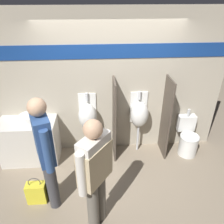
# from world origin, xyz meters

# --- Properties ---
(ground_plane) EXTENTS (16.00, 16.00, 0.00)m
(ground_plane) POSITION_xyz_m (0.00, 0.00, 0.00)
(ground_plane) COLOR gray
(display_wall) EXTENTS (4.21, 0.07, 2.70)m
(display_wall) POSITION_xyz_m (0.00, 0.60, 1.36)
(display_wall) COLOR #B2A893
(display_wall) RESTS_ON ground_plane
(sink_counter) EXTENTS (1.03, 0.56, 0.83)m
(sink_counter) POSITION_xyz_m (-1.54, 0.29, 0.42)
(sink_counter) COLOR silver
(sink_counter) RESTS_ON ground_plane
(sink_basin) EXTENTS (0.35, 0.35, 0.25)m
(sink_basin) POSITION_xyz_m (-1.49, 0.35, 0.89)
(sink_basin) COLOR white
(sink_basin) RESTS_ON sink_counter
(cell_phone) EXTENTS (0.07, 0.14, 0.01)m
(cell_phone) POSITION_xyz_m (-1.23, 0.18, 0.84)
(cell_phone) COLOR #B7B7BC
(cell_phone) RESTS_ON sink_counter
(divider_near_counter) EXTENTS (0.03, 0.49, 1.57)m
(divider_near_counter) POSITION_xyz_m (0.05, 0.32, 0.79)
(divider_near_counter) COLOR #4C4238
(divider_near_counter) RESTS_ON ground_plane
(divider_mid) EXTENTS (0.03, 0.49, 1.57)m
(divider_mid) POSITION_xyz_m (1.03, 0.32, 0.79)
(divider_mid) COLOR #4C4238
(divider_mid) RESTS_ON ground_plane
(urinal_near_counter) EXTENTS (0.34, 0.30, 1.27)m
(urinal_near_counter) POSITION_xyz_m (-0.44, 0.43, 0.84)
(urinal_near_counter) COLOR silver
(urinal_near_counter) RESTS_ON ground_plane
(urinal_far) EXTENTS (0.34, 0.30, 1.27)m
(urinal_far) POSITION_xyz_m (0.54, 0.43, 0.84)
(urinal_far) COLOR silver
(urinal_far) RESTS_ON ground_plane
(toilet) EXTENTS (0.37, 0.54, 0.88)m
(toilet) POSITION_xyz_m (1.52, 0.28, 0.31)
(toilet) COLOR white
(toilet) RESTS_ON ground_plane
(person_in_vest) EXTENTS (0.44, 0.50, 1.70)m
(person_in_vest) POSITION_xyz_m (-0.30, -1.14, 0.99)
(person_in_vest) COLOR #666056
(person_in_vest) RESTS_ON ground_plane
(person_with_lanyard) EXTENTS (0.35, 0.59, 1.79)m
(person_with_lanyard) POSITION_xyz_m (-0.97, -0.74, 0.99)
(person_with_lanyard) COLOR #3D3D42
(person_with_lanyard) RESTS_ON ground_plane
(shopping_bag) EXTENTS (0.29, 0.16, 0.48)m
(shopping_bag) POSITION_xyz_m (-1.23, -0.73, 0.18)
(shopping_bag) COLOR yellow
(shopping_bag) RESTS_ON ground_plane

